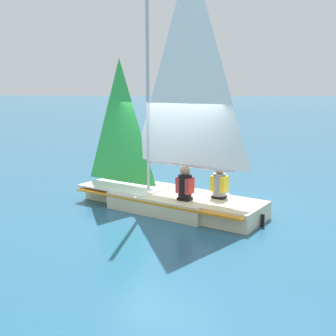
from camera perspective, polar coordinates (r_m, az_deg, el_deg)
name	(u,v)px	position (r m, az deg, el deg)	size (l,w,h in m)	color
ground_plane	(168,209)	(10.07, 0.00, -5.56)	(260.00, 260.00, 0.00)	#235675
sailboat_main	(169,176)	(9.85, 0.15, -1.15)	(3.37, 4.70, 5.79)	beige
sailor_helm	(185,190)	(9.30, 2.31, -3.00)	(0.40, 0.42, 1.16)	black
sailor_crew	(219,188)	(9.52, 6.96, -2.74)	(0.40, 0.42, 1.16)	black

